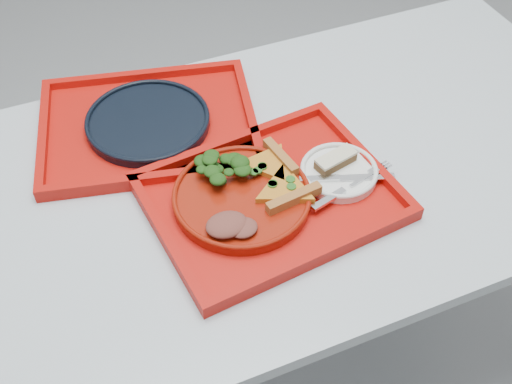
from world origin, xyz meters
TOP-DOWN VIEW (x-y plane):
  - ground at (0.00, 0.00)m, footprint 10.00×10.00m
  - table at (0.00, 0.00)m, footprint 1.60×0.80m
  - tray_main at (-0.02, -0.08)m, footprint 0.48×0.39m
  - tray_far at (-0.17, 0.21)m, footprint 0.52×0.44m
  - dinner_plate at (-0.07, -0.07)m, footprint 0.26×0.26m
  - side_plate at (0.13, -0.08)m, footprint 0.15×0.15m
  - navy_plate at (-0.17, 0.21)m, footprint 0.26×0.26m
  - pizza_slice_a at (0.01, -0.09)m, footprint 0.13×0.14m
  - pizza_slice_b at (0.01, -0.02)m, footprint 0.13×0.12m
  - salad_heap at (-0.09, -0.00)m, footprint 0.09×0.08m
  - meat_portion at (-0.13, -0.13)m, footprint 0.08×0.06m
  - dessert_bar at (0.13, -0.06)m, footprint 0.09×0.05m
  - knife at (0.13, -0.10)m, footprint 0.18×0.08m
  - fork at (0.13, -0.13)m, footprint 0.18×0.07m

SIDE VIEW (x-z plane):
  - ground at x=0.00m, z-range 0.00..0.00m
  - table at x=0.00m, z-range 0.30..1.05m
  - tray_main at x=-0.02m, z-range 0.75..0.76m
  - tray_far at x=-0.17m, z-range 0.75..0.76m
  - side_plate at x=0.13m, z-range 0.76..0.78m
  - navy_plate at x=-0.17m, z-range 0.76..0.78m
  - dinner_plate at x=-0.07m, z-range 0.76..0.78m
  - knife at x=0.13m, z-range 0.78..0.78m
  - fork at x=0.13m, z-range 0.78..0.78m
  - dessert_bar at x=0.13m, z-range 0.78..0.80m
  - pizza_slice_a at x=0.01m, z-range 0.78..0.80m
  - pizza_slice_b at x=0.01m, z-range 0.78..0.80m
  - meat_portion at x=-0.13m, z-range 0.78..0.80m
  - salad_heap at x=-0.09m, z-range 0.78..0.82m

